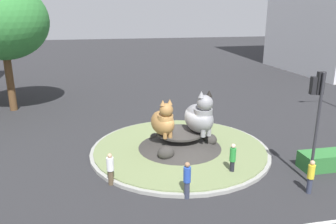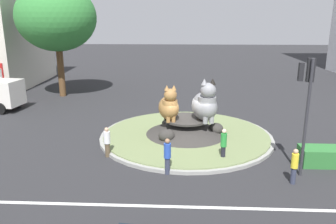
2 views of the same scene
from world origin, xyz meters
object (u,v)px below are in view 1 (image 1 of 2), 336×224
cat_statue_tabby (163,121)px  broadleaf_tree_behind_island (2,21)px  pedestrian_green_shirt (233,159)px  pedestrian_white_shirt (110,168)px  pedestrian_blue_shirt (187,179)px  traffic_light_mast (317,104)px  cat_statue_grey (200,117)px  pedestrian_yellow_shirt (311,176)px

cat_statue_tabby → broadleaf_tree_behind_island: bearing=-150.7°
pedestrian_green_shirt → pedestrian_white_shirt: size_ratio=1.07×
pedestrian_blue_shirt → pedestrian_white_shirt: (-3.29, 1.92, -0.09)m
broadleaf_tree_behind_island → pedestrian_blue_shirt: (10.85, -16.26, -6.30)m
pedestrian_blue_shirt → traffic_light_mast: bearing=145.1°
broadleaf_tree_behind_island → pedestrian_blue_shirt: 20.54m
cat_statue_grey → broadleaf_tree_behind_island: 17.92m
cat_statue_grey → broadleaf_tree_behind_island: broadleaf_tree_behind_island is taller
pedestrian_yellow_shirt → pedestrian_white_shirt: (-8.94, 2.62, -0.02)m
cat_statue_tabby → traffic_light_mast: 8.08m
cat_statue_tabby → pedestrian_green_shirt: cat_statue_tabby is taller
broadleaf_tree_behind_island → pedestrian_white_shirt: bearing=-62.2°
pedestrian_green_shirt → pedestrian_blue_shirt: size_ratio=0.98×
cat_statue_tabby → pedestrian_blue_shirt: cat_statue_tabby is taller
traffic_light_mast → broadleaf_tree_behind_island: size_ratio=0.53×
pedestrian_green_shirt → pedestrian_yellow_shirt: bearing=132.3°
broadleaf_tree_behind_island → pedestrian_white_shirt: broadleaf_tree_behind_island is taller
pedestrian_yellow_shirt → broadleaf_tree_behind_island: bearing=-78.0°
cat_statue_grey → pedestrian_blue_shirt: 5.39m
cat_statue_tabby → pedestrian_white_shirt: 4.48m
traffic_light_mast → pedestrian_white_shirt: 10.12m
broadleaf_tree_behind_island → pedestrian_yellow_shirt: bearing=-45.8°
cat_statue_tabby → pedestrian_blue_shirt: 5.00m
cat_statue_grey → pedestrian_green_shirt: size_ratio=1.58×
pedestrian_blue_shirt → pedestrian_white_shirt: pedestrian_blue_shirt is taller
pedestrian_yellow_shirt → pedestrian_blue_shirt: bearing=-39.3°
pedestrian_green_shirt → pedestrian_yellow_shirt: (2.85, -2.33, -0.06)m
cat_statue_tabby → pedestrian_white_shirt: (-3.15, -2.96, -1.18)m
pedestrian_green_shirt → cat_statue_grey: bearing=-84.7°
pedestrian_yellow_shirt → pedestrian_white_shirt: 9.32m
cat_statue_tabby → broadleaf_tree_behind_island: (-10.70, 11.38, 5.21)m
traffic_light_mast → pedestrian_yellow_shirt: size_ratio=3.32×
cat_statue_grey → pedestrian_white_shirt: (-5.31, -2.92, -1.33)m
pedestrian_green_shirt → traffic_light_mast: bearing=149.5°
pedestrian_blue_shirt → pedestrian_yellow_shirt: 5.69m
cat_statue_grey → traffic_light_mast: (4.17, -4.59, 1.79)m
broadleaf_tree_behind_island → pedestrian_white_shirt: size_ratio=6.32×
broadleaf_tree_behind_island → pedestrian_green_shirt: size_ratio=5.91×
cat_statue_tabby → cat_statue_grey: bearing=75.3°
cat_statue_tabby → pedestrian_yellow_shirt: cat_statue_tabby is taller
pedestrian_green_shirt → pedestrian_white_shirt: (-6.09, 0.29, -0.08)m
pedestrian_green_shirt → pedestrian_white_shirt: 6.10m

